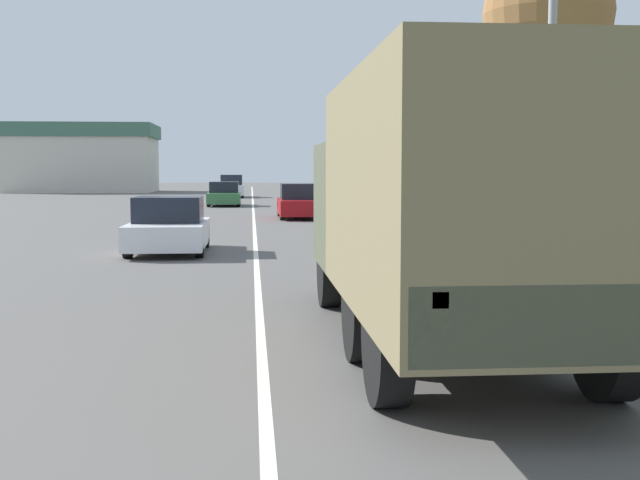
{
  "coord_description": "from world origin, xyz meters",
  "views": [
    {
      "loc": [
        -0.11,
        0.0,
        2.1
      ],
      "look_at": [
        0.84,
        11.01,
        1.13
      ],
      "focal_mm": 45.0,
      "sensor_mm": 36.0,
      "label": 1
    }
  ],
  "objects": [
    {
      "name": "lane_centre_stripe",
      "position": [
        0.0,
        40.0,
        0.0
      ],
      "size": [
        0.12,
        120.0,
        0.0
      ],
      "color": "silver",
      "rests_on": "ground"
    },
    {
      "name": "car_nearest_ahead",
      "position": [
        -2.19,
        20.5,
        0.65
      ],
      "size": [
        1.88,
        3.91,
        1.42
      ],
      "color": "silver",
      "rests_on": "ground"
    },
    {
      "name": "tree_mid_right",
      "position": [
        7.66,
        20.75,
        6.11
      ],
      "size": [
        3.38,
        3.38,
        7.82
      ],
      "color": "#4C3D2D",
      "rests_on": "grass_strip_right"
    },
    {
      "name": "car_second_ahead",
      "position": [
        1.96,
        34.82,
        0.68
      ],
      "size": [
        1.74,
        4.7,
        1.5
      ],
      "color": "maroon",
      "rests_on": "ground"
    },
    {
      "name": "sidewalk_right",
      "position": [
        4.5,
        40.0,
        0.06
      ],
      "size": [
        1.8,
        120.0,
        0.12
      ],
      "color": "#ADAAA3",
      "rests_on": "ground"
    },
    {
      "name": "lamp_post",
      "position": [
        4.54,
        12.77,
        4.37
      ],
      "size": [
        1.69,
        0.24,
        7.15
      ],
      "color": "gray",
      "rests_on": "sidewalk_right"
    },
    {
      "name": "car_third_ahead",
      "position": [
        -1.66,
        46.81,
        0.64
      ],
      "size": [
        1.87,
        4.04,
        1.4
      ],
      "color": "#336B3D",
      "rests_on": "ground"
    },
    {
      "name": "ground_plane",
      "position": [
        0.0,
        40.0,
        0.0
      ],
      "size": [
        180.0,
        180.0,
        0.0
      ],
      "primitive_type": "plane",
      "color": "#565451"
    },
    {
      "name": "grass_strip_right",
      "position": [
        8.9,
        40.0,
        0.01
      ],
      "size": [
        7.0,
        120.0,
        0.02
      ],
      "color": "#4C7538",
      "rests_on": "ground"
    },
    {
      "name": "military_truck",
      "position": [
        2.1,
        9.22,
        1.73
      ],
      "size": [
        2.33,
        7.86,
        3.11
      ],
      "color": "#474C38",
      "rests_on": "ground"
    },
    {
      "name": "building_distant",
      "position": [
        -15.83,
        77.34,
        3.21
      ],
      "size": [
        13.57,
        9.04,
        6.33
      ],
      "color": "beige",
      "rests_on": "ground"
    },
    {
      "name": "car_fourth_ahead",
      "position": [
        -1.58,
        61.49,
        0.76
      ],
      "size": [
        1.82,
        4.81,
        1.71
      ],
      "color": "silver",
      "rests_on": "ground"
    }
  ]
}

